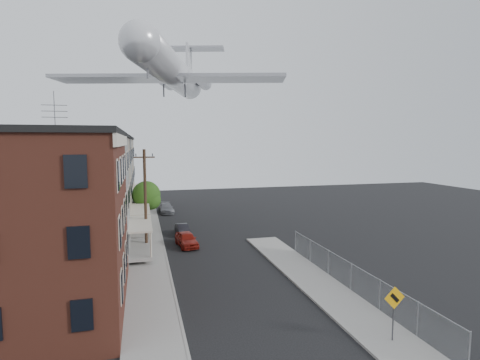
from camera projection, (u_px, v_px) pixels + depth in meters
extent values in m
plane|color=black|center=(275.00, 348.00, 17.54)|extent=(120.00, 120.00, 0.00)
cube|color=gray|center=(147.00, 234.00, 39.22)|extent=(3.00, 62.00, 0.12)
cube|color=gray|center=(322.00, 287.00, 24.71)|extent=(3.00, 26.00, 0.12)
cube|color=gray|center=(161.00, 233.00, 39.59)|extent=(0.15, 62.00, 0.14)
cube|color=gray|center=(302.00, 289.00, 24.34)|extent=(0.15, 26.00, 0.14)
cube|color=#351810|center=(29.00, 226.00, 20.71)|extent=(10.00, 12.00, 10.00)
cube|color=black|center=(23.00, 132.00, 20.19)|extent=(10.30, 12.30, 0.30)
cube|color=beige|center=(122.00, 141.00, 21.53)|extent=(0.16, 12.20, 0.60)
cylinder|color=#515156|center=(54.00, 111.00, 18.68)|extent=(0.04, 0.04, 2.00)
cube|color=slate|center=(63.00, 200.00, 29.85)|extent=(10.00, 7.00, 10.00)
cube|color=black|center=(60.00, 135.00, 29.33)|extent=(10.25, 7.00, 0.30)
cube|color=gray|center=(141.00, 249.00, 31.80)|extent=(1.80, 6.40, 0.25)
cube|color=beige|center=(140.00, 224.00, 31.58)|extent=(1.90, 6.50, 0.15)
cube|color=gray|center=(77.00, 189.00, 36.58)|extent=(10.00, 7.00, 10.00)
cube|color=black|center=(75.00, 137.00, 36.06)|extent=(10.25, 7.00, 0.30)
cube|color=gray|center=(141.00, 230.00, 38.53)|extent=(1.80, 6.40, 0.25)
cube|color=beige|center=(140.00, 209.00, 38.31)|extent=(1.90, 6.50, 0.15)
cube|color=slate|center=(87.00, 182.00, 43.31)|extent=(10.00, 7.00, 10.00)
cube|color=black|center=(85.00, 137.00, 42.80)|extent=(10.25, 7.00, 0.30)
cube|color=gray|center=(141.00, 217.00, 45.27)|extent=(1.80, 6.40, 0.25)
cube|color=beige|center=(140.00, 199.00, 45.04)|extent=(1.90, 6.50, 0.15)
cube|color=gray|center=(94.00, 177.00, 50.05)|extent=(10.00, 7.00, 10.00)
cube|color=black|center=(93.00, 138.00, 49.53)|extent=(10.25, 7.00, 0.30)
cube|color=gray|center=(141.00, 208.00, 52.00)|extent=(1.80, 6.40, 0.25)
cube|color=beige|center=(140.00, 192.00, 51.78)|extent=(1.90, 6.50, 0.15)
cube|color=slate|center=(100.00, 173.00, 56.78)|extent=(10.00, 7.00, 10.00)
cube|color=black|center=(98.00, 139.00, 56.26)|extent=(10.25, 7.00, 0.30)
cube|color=gray|center=(141.00, 200.00, 58.73)|extent=(1.80, 6.40, 0.25)
cube|color=beige|center=(140.00, 186.00, 58.51)|extent=(1.90, 6.50, 0.15)
cylinder|color=gray|center=(469.00, 353.00, 15.38)|extent=(0.06, 0.06, 1.90)
cylinder|color=gray|center=(418.00, 320.00, 18.27)|extent=(0.06, 0.06, 1.90)
cylinder|color=gray|center=(380.00, 296.00, 21.15)|extent=(0.06, 0.06, 1.90)
cylinder|color=gray|center=(351.00, 277.00, 24.04)|extent=(0.06, 0.06, 1.90)
cylinder|color=gray|center=(329.00, 263.00, 26.92)|extent=(0.06, 0.06, 1.90)
cylinder|color=gray|center=(310.00, 251.00, 29.81)|extent=(0.06, 0.06, 1.90)
cylinder|color=gray|center=(295.00, 242.00, 32.69)|extent=(0.06, 0.06, 1.90)
cube|color=gray|center=(351.00, 264.00, 23.95)|extent=(0.04, 18.00, 0.04)
cube|color=gray|center=(351.00, 277.00, 24.04)|extent=(0.02, 18.00, 1.80)
cylinder|color=#515156|center=(393.00, 317.00, 17.88)|extent=(0.07, 0.07, 2.60)
cube|color=#EDA20C|center=(395.00, 298.00, 17.74)|extent=(1.10, 0.03, 1.10)
cube|color=black|center=(395.00, 298.00, 17.72)|extent=(0.52, 0.02, 0.52)
cylinder|color=black|center=(145.00, 200.00, 32.97)|extent=(0.26, 0.26, 9.00)
cube|color=black|center=(144.00, 157.00, 32.59)|extent=(1.80, 0.12, 0.12)
cylinder|color=black|center=(136.00, 155.00, 32.39)|extent=(0.08, 0.08, 0.25)
cylinder|color=black|center=(152.00, 155.00, 32.75)|extent=(0.08, 0.08, 0.25)
cylinder|color=black|center=(147.00, 216.00, 42.97)|extent=(0.24, 0.24, 2.40)
sphere|color=#1E4713|center=(146.00, 195.00, 42.73)|extent=(3.20, 3.20, 3.20)
sphere|color=#1E4713|center=(151.00, 200.00, 42.63)|extent=(2.24, 2.24, 2.24)
imported|color=maroon|center=(187.00, 239.00, 34.54)|extent=(2.09, 4.15, 1.36)
imported|color=black|center=(183.00, 230.00, 38.91)|extent=(1.43, 3.41, 1.10)
imported|color=slate|center=(166.00, 208.00, 51.06)|extent=(2.00, 4.55, 1.30)
cylinder|color=silver|center=(172.00, 71.00, 38.08)|extent=(9.24, 22.53, 3.01)
sphere|color=silver|center=(140.00, 42.00, 26.84)|extent=(3.01, 3.01, 3.01)
cone|color=silver|center=(190.00, 88.00, 49.31)|extent=(3.69, 3.56, 3.01)
cube|color=#939399|center=(169.00, 78.00, 36.77)|extent=(22.80, 10.15, 0.33)
cylinder|color=#939399|center=(167.00, 82.00, 46.08)|extent=(2.50, 4.04, 1.51)
cylinder|color=#939399|center=(204.00, 82.00, 45.96)|extent=(2.50, 4.04, 1.51)
cube|color=silver|center=(189.00, 66.00, 48.58)|extent=(1.23, 3.50, 5.27)
cube|color=#939399|center=(190.00, 49.00, 49.27)|extent=(9.27, 4.86, 0.24)
cylinder|color=#515156|center=(148.00, 71.00, 28.88)|extent=(0.15, 0.15, 1.13)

